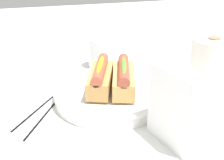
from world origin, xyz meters
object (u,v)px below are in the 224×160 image
at_px(hotdog_front, 101,77).
at_px(napkin_box, 176,108).
at_px(serving_bowl, 112,93).
at_px(chopstick_near, 47,112).
at_px(paper_towel_roll, 211,63).
at_px(hotdog_back, 124,77).
at_px(water_glass, 99,55).
at_px(chopstick_far, 41,106).

xyz_separation_m(hotdog_front, napkin_box, (0.20, 0.10, 0.01)).
distance_m(serving_bowl, chopstick_near, 0.16).
distance_m(serving_bowl, hotdog_front, 0.05).
xyz_separation_m(serving_bowl, paper_towel_roll, (-0.01, 0.27, 0.05)).
relative_size(hotdog_front, napkin_box, 1.05).
height_order(hotdog_front, napkin_box, napkin_box).
height_order(hotdog_front, chopstick_near, hotdog_front).
xyz_separation_m(hotdog_back, paper_towel_roll, (-0.02, 0.25, 0.00)).
bearing_deg(chopstick_near, hotdog_front, 130.63).
xyz_separation_m(napkin_box, chopstick_near, (-0.17, -0.23, -0.07)).
bearing_deg(serving_bowl, chopstick_near, -82.83).
height_order(water_glass, chopstick_near, water_glass).
height_order(hotdog_front, chopstick_far, hotdog_front).
distance_m(chopstick_near, chopstick_far, 0.03).
bearing_deg(chopstick_far, paper_towel_roll, 126.14).
xyz_separation_m(hotdog_front, chopstick_far, (-0.00, -0.15, -0.06)).
bearing_deg(paper_towel_roll, chopstick_far, -89.91).
xyz_separation_m(paper_towel_roll, chopstick_near, (0.03, -0.43, -0.06)).
relative_size(serving_bowl, chopstick_far, 1.25).
distance_m(water_glass, chopstick_near, 0.30).
height_order(serving_bowl, hotdog_back, hotdog_back).
xyz_separation_m(chopstick_near, chopstick_far, (-0.03, -0.01, 0.00)).
distance_m(serving_bowl, napkin_box, 0.21).
bearing_deg(hotdog_front, serving_bowl, 70.65).
bearing_deg(hotdog_front, paper_towel_roll, 90.30).
relative_size(hotdog_front, water_glass, 1.76).
distance_m(serving_bowl, paper_towel_roll, 0.28).
xyz_separation_m(serving_bowl, hotdog_back, (0.01, 0.03, 0.04)).
bearing_deg(serving_bowl, hotdog_front, -109.35).
bearing_deg(paper_towel_roll, hotdog_front, -89.70).
distance_m(hotdog_back, water_glass, 0.23).
distance_m(napkin_box, chopstick_near, 0.30).
bearing_deg(paper_towel_roll, serving_bowl, -87.76).
height_order(paper_towel_roll, chopstick_near, paper_towel_roll).
xyz_separation_m(water_glass, paper_towel_roll, (0.20, 0.25, 0.03)).
relative_size(hotdog_back, napkin_box, 1.05).
xyz_separation_m(water_glass, chopstick_far, (0.20, -0.19, -0.04)).
bearing_deg(napkin_box, paper_towel_roll, 120.01).
height_order(paper_towel_roll, napkin_box, napkin_box).
xyz_separation_m(hotdog_front, hotdog_back, (0.02, 0.05, 0.00)).
bearing_deg(paper_towel_roll, water_glass, -128.76).
height_order(chopstick_near, chopstick_far, same).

